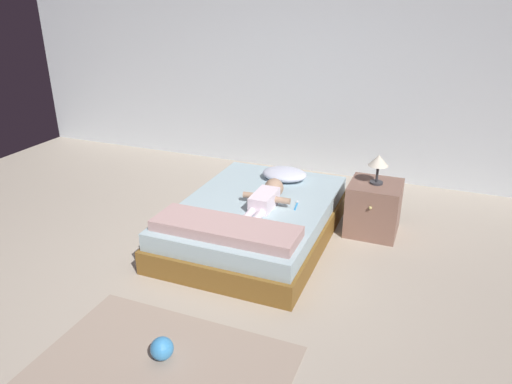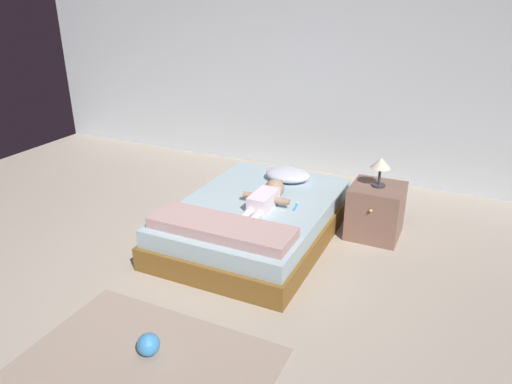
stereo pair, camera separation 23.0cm
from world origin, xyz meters
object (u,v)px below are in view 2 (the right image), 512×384
(lamp, at_px, (381,165))
(baby, at_px, (267,197))
(toothbrush, at_px, (296,206))
(nightstand, at_px, (376,211))
(toy_ball, at_px, (148,344))
(pillow, at_px, (288,175))
(bed, at_px, (256,220))

(lamp, bearing_deg, baby, -149.60)
(toothbrush, distance_m, nightstand, 0.79)
(baby, distance_m, nightstand, 1.05)
(nightstand, xyz_separation_m, toy_ball, (-0.95, -2.25, -0.17))
(pillow, distance_m, lamp, 0.99)
(pillow, xyz_separation_m, baby, (0.05, -0.64, 0.01))
(nightstand, bearing_deg, toy_ball, -112.91)
(bed, relative_size, toy_ball, 13.07)
(toothbrush, height_order, nightstand, nightstand)
(bed, bearing_deg, baby, -4.73)
(bed, height_order, pillow, pillow)
(pillow, height_order, lamp, lamp)
(bed, distance_m, toothbrush, 0.42)
(baby, bearing_deg, pillow, 94.25)
(baby, height_order, toothbrush, baby)
(pillow, height_order, nightstand, nightstand)
(toothbrush, height_order, toy_ball, toothbrush)
(toy_ball, bearing_deg, toothbrush, 79.78)
(nightstand, xyz_separation_m, lamp, (-0.00, 0.00, 0.46))
(bed, xyz_separation_m, lamp, (1.00, 0.51, 0.54))
(bed, relative_size, pillow, 4.22)
(bed, relative_size, baby, 2.82)
(nightstand, distance_m, toy_ball, 2.44)
(toy_ball, bearing_deg, pillow, 89.76)
(toothbrush, height_order, lamp, lamp)
(bed, height_order, toy_ball, bed)
(pillow, bearing_deg, toy_ball, -90.24)
(lamp, relative_size, toy_ball, 1.88)
(bed, distance_m, toy_ball, 1.74)
(toy_ball, bearing_deg, baby, 88.09)
(bed, relative_size, lamp, 6.94)
(bed, xyz_separation_m, baby, (0.11, -0.01, 0.26))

